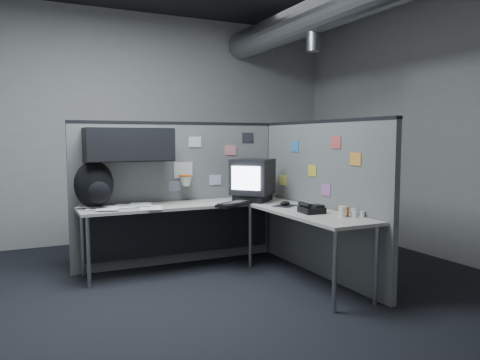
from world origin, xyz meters
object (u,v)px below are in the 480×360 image
monitor (253,179)px  backpack (94,185)px  keyboard (234,204)px  phone (311,209)px  desk (218,216)px

monitor → backpack: (-1.70, 0.21, -0.01)m
monitor → backpack: 1.72m
backpack → monitor: bearing=4.6°
keyboard → phone: size_ratio=1.99×
phone → desk: bearing=141.1°
backpack → keyboard: bearing=-6.9°
phone → monitor: bearing=111.9°
keyboard → phone: 0.89m
desk → keyboard: (0.14, -0.08, 0.14)m
desk → backpack: (-1.21, 0.37, 0.35)m
desk → phone: (0.61, -0.84, 0.16)m
desk → phone: phone is taller
desk → monitor: monitor is taller
keyboard → backpack: size_ratio=0.98×
phone → backpack: (-1.82, 1.22, 0.20)m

